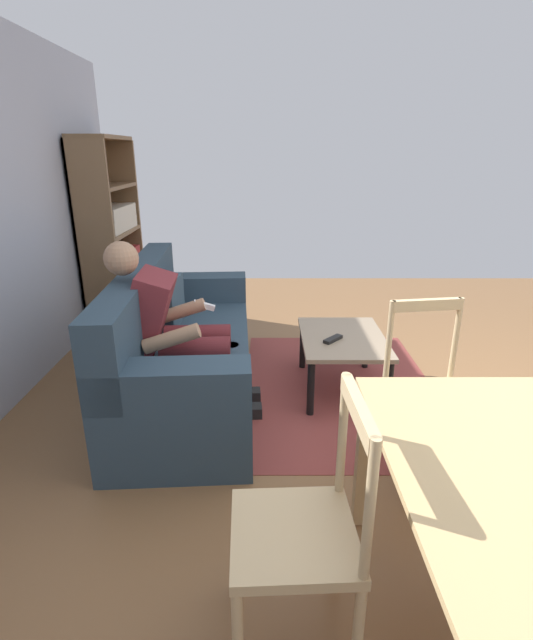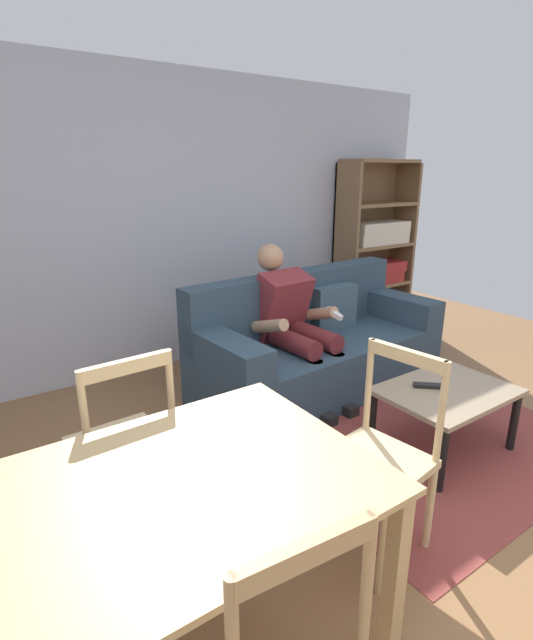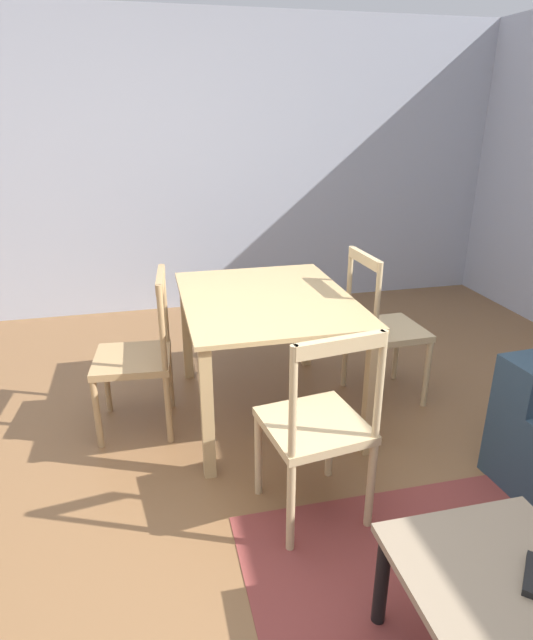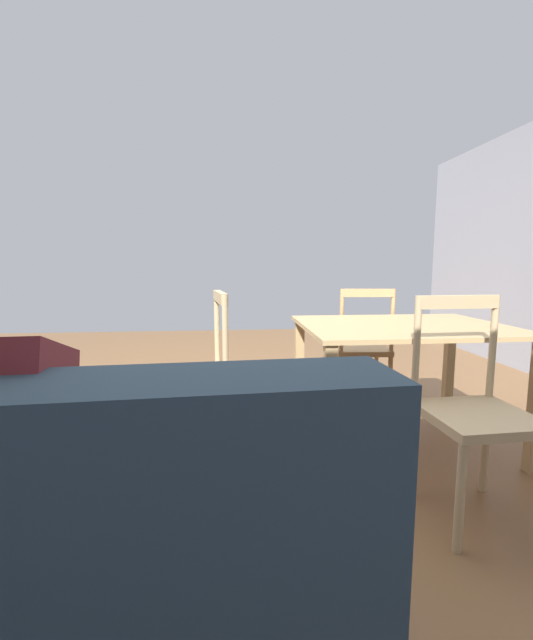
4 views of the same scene
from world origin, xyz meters
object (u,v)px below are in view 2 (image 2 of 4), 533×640
bookshelf (374,255)px  dining_table (190,506)px  person_lounging (292,321)px  dining_chair_near_wall (122,447)px  tv_remote (427,386)px  dining_chair_facing_couch (379,458)px  couch (316,348)px  coffee_table (446,398)px

bookshelf → dining_table: (-3.46, -2.44, -0.16)m
person_lounging → bookshelf: size_ratio=0.64×
bookshelf → dining_chair_near_wall: size_ratio=1.89×
tv_remote → dining_chair_facing_couch: (-0.87, -0.40, 0.03)m
couch → tv_remote: (-0.02, -1.08, 0.09)m
person_lounging → dining_chair_near_wall: bearing=-154.8°
bookshelf → dining_table: 4.24m
couch → dining_chair_near_wall: dining_chair_near_wall is taller
coffee_table → dining_chair_near_wall: dining_chair_near_wall is taller
person_lounging → tv_remote: 1.12m
tv_remote → dining_table: size_ratio=0.14×
bookshelf → person_lounging: bearing=-153.2°
bookshelf → dining_chair_facing_couch: (-2.53, -2.44, -0.33)m
couch → coffee_table: size_ratio=2.60×
coffee_table → dining_chair_near_wall: 1.93m
person_lounging → coffee_table: 1.24m
tv_remote → dining_chair_facing_couch: 0.95m
coffee_table → bookshelf: bearing=53.4°
person_lounging → coffee_table: person_lounging is taller
dining_chair_facing_couch → tv_remote: bearing=24.6°
person_lounging → bookshelf: bookshelf is taller
tv_remote → dining_table: dining_table is taller
coffee_table → tv_remote: 0.14m
coffee_table → bookshelf: (1.58, 2.13, 0.43)m
dining_table → dining_chair_facing_couch: bearing=0.3°
tv_remote → dining_chair_facing_couch: dining_chair_facing_couch is taller
couch → person_lounging: 0.37m
person_lounging → dining_table: (-1.57, -1.49, 0.03)m
person_lounging → coffee_table: bearing=-75.1°
person_lounging → dining_chair_facing_couch: (-0.64, -1.48, -0.15)m
dining_chair_near_wall → couch: bearing=22.1°
coffee_table → person_lounging: bearing=104.9°
dining_chair_near_wall → dining_chair_facing_couch: size_ratio=1.02×
tv_remote → dining_chair_facing_couch: size_ratio=0.18×
tv_remote → dining_chair_near_wall: size_ratio=0.18×
dining_chair_near_wall → dining_chair_facing_couch: dining_chair_near_wall is taller
coffee_table → dining_table: bearing=-170.5°
coffee_table → tv_remote: size_ratio=4.77×
couch → dining_chair_facing_couch: (-0.89, -1.48, 0.12)m
tv_remote → coffee_table: bearing=-92.8°
dining_chair_facing_couch → person_lounging: bearing=66.7°
couch → bookshelf: (1.64, 0.96, 0.45)m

